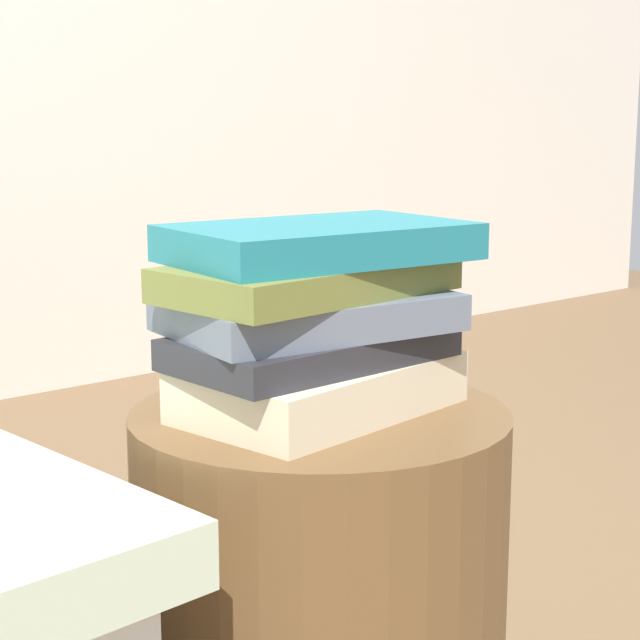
# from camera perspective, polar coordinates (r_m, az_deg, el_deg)

# --- Properties ---
(side_table) EXTENTS (0.40, 0.40, 0.48)m
(side_table) POSITION_cam_1_polar(r_m,az_deg,el_deg) (1.21, -0.00, -15.82)
(side_table) COLOR brown
(side_table) RESTS_ON ground_plane
(book_cream) EXTENTS (0.30, 0.21, 0.05)m
(book_cream) POSITION_cam_1_polar(r_m,az_deg,el_deg) (1.12, 0.22, -3.50)
(book_cream) COLOR beige
(book_cream) RESTS_ON side_table
(book_charcoal) EXTENTS (0.29, 0.17, 0.03)m
(book_charcoal) POSITION_cam_1_polar(r_m,az_deg,el_deg) (1.10, -0.36, -1.47)
(book_charcoal) COLOR #28282D
(book_charcoal) RESTS_ON book_cream
(book_slate) EXTENTS (0.30, 0.22, 0.04)m
(book_slate) POSITION_cam_1_polar(r_m,az_deg,el_deg) (1.11, -0.60, 0.41)
(book_slate) COLOR slate
(book_slate) RESTS_ON book_charcoal
(book_olive) EXTENTS (0.31, 0.19, 0.03)m
(book_olive) POSITION_cam_1_polar(r_m,az_deg,el_deg) (1.09, -0.61, 2.18)
(book_olive) COLOR olive
(book_olive) RESTS_ON book_slate
(book_teal) EXTENTS (0.31, 0.21, 0.04)m
(book_teal) POSITION_cam_1_polar(r_m,az_deg,el_deg) (1.10, -0.04, 4.13)
(book_teal) COLOR #1E727F
(book_teal) RESTS_ON book_olive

